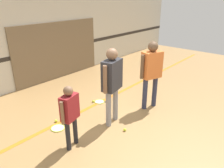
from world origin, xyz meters
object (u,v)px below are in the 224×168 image
object	(u,v)px
person_student_left	(70,111)
tennis_ball_stray_left	(56,121)
person_instructor	(112,79)
racket_spare_on_floor	(100,102)
racket_second_spare	(58,128)
tennis_ball_near_instructor	(125,130)
person_student_right	(152,68)
tennis_ball_by_spare_racket	(93,101)

from	to	relation	value
person_student_left	tennis_ball_stray_left	world-z (taller)	person_student_left
person_student_left	person_instructor	bearing A→B (deg)	-15.83
racket_spare_on_floor	racket_second_spare	bearing A→B (deg)	-119.22
person_instructor	tennis_ball_near_instructor	size ratio (longest dim) A/B	26.12
person_student_left	tennis_ball_near_instructor	xyz separation A→B (m)	(1.05, -0.47, -0.75)
tennis_ball_near_instructor	person_student_left	bearing A→B (deg)	156.05
racket_spare_on_floor	tennis_ball_stray_left	size ratio (longest dim) A/B	6.99
racket_second_spare	racket_spare_on_floor	bearing A→B (deg)	4.88
person_instructor	person_student_right	world-z (taller)	person_instructor
person_instructor	person_student_right	xyz separation A→B (m)	(1.18, -0.25, -0.01)
person_instructor	tennis_ball_near_instructor	world-z (taller)	person_instructor
person_instructor	person_student_right	size ratio (longest dim) A/B	1.01
racket_second_spare	person_student_right	bearing A→B (deg)	-26.13
person_instructor	racket_spare_on_floor	bearing A→B (deg)	46.85
racket_spare_on_floor	tennis_ball_stray_left	world-z (taller)	tennis_ball_stray_left
person_instructor	person_student_left	world-z (taller)	person_instructor
person_student_left	person_student_right	size ratio (longest dim) A/B	0.74
tennis_ball_by_spare_racket	tennis_ball_stray_left	distance (m)	1.27
person_instructor	person_student_right	distance (m)	1.21
tennis_ball_near_instructor	tennis_ball_stray_left	size ratio (longest dim) A/B	1.00
tennis_ball_stray_left	person_instructor	bearing A→B (deg)	-48.95
tennis_ball_by_spare_racket	tennis_ball_stray_left	xyz separation A→B (m)	(-1.26, -0.06, 0.00)
person_student_left	tennis_ball_stray_left	distance (m)	1.24
racket_second_spare	tennis_ball_near_instructor	bearing A→B (deg)	-55.21
racket_second_spare	tennis_ball_by_spare_racket	xyz separation A→B (m)	(1.38, 0.30, 0.02)
person_student_left	racket_second_spare	size ratio (longest dim) A/B	2.35
person_instructor	tennis_ball_by_spare_racket	world-z (taller)	person_instructor
person_instructor	racket_second_spare	size ratio (longest dim) A/B	3.21
person_student_left	person_student_right	xyz separation A→B (m)	(2.33, -0.27, 0.28)
racket_second_spare	tennis_ball_by_spare_racket	bearing A→B (deg)	10.87
tennis_ball_stray_left	person_student_right	bearing A→B (deg)	-31.06
person_student_left	racket_second_spare	world-z (taller)	person_student_left
person_student_left	tennis_ball_stray_left	size ratio (longest dim) A/B	19.10
racket_spare_on_floor	racket_second_spare	world-z (taller)	same
person_student_right	tennis_ball_stray_left	xyz separation A→B (m)	(-2.03, 1.22, -1.03)
tennis_ball_near_instructor	tennis_ball_stray_left	xyz separation A→B (m)	(-0.75, 1.42, 0.00)
person_student_left	tennis_ball_by_spare_racket	bearing A→B (deg)	18.21
person_instructor	tennis_ball_stray_left	size ratio (longest dim) A/B	26.12
person_instructor	person_student_left	distance (m)	1.18
person_student_left	tennis_ball_near_instructor	size ratio (longest dim) A/B	19.10
racket_spare_on_floor	racket_second_spare	distance (m)	1.52
racket_spare_on_floor	racket_second_spare	xyz separation A→B (m)	(-1.51, -0.17, -0.00)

